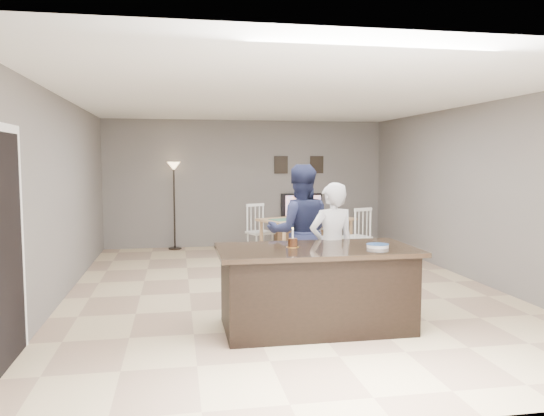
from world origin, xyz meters
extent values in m
plane|color=tan|center=(0.00, 0.00, 0.00)|extent=(8.00, 8.00, 0.00)
plane|color=slate|center=(0.00, 4.00, 1.35)|extent=(6.00, 0.00, 6.00)
plane|color=slate|center=(0.00, -4.00, 1.35)|extent=(6.00, 0.00, 6.00)
plane|color=slate|center=(-3.00, 0.00, 1.35)|extent=(0.00, 8.00, 8.00)
plane|color=slate|center=(3.00, 0.00, 1.35)|extent=(0.00, 8.00, 8.00)
plane|color=white|center=(0.00, 0.00, 2.70)|extent=(8.00, 8.00, 0.00)
cube|color=black|center=(0.00, -1.80, 0.42)|extent=(2.00, 1.00, 0.85)
cube|color=black|center=(0.00, -1.80, 0.88)|extent=(2.15, 1.10, 0.05)
cube|color=brown|center=(1.20, 3.77, 0.30)|extent=(1.20, 0.40, 0.60)
imported|color=black|center=(1.20, 3.84, 0.86)|extent=(0.91, 0.12, 0.53)
plane|color=orange|center=(1.20, 3.76, 0.87)|extent=(0.78, 0.00, 0.78)
cube|color=black|center=(0.75, 3.98, 1.75)|extent=(0.30, 0.02, 0.38)
cube|color=black|center=(1.55, 3.98, 1.75)|extent=(0.30, 0.02, 0.38)
plane|color=black|center=(-2.99, -2.30, 1.05)|extent=(0.00, 2.10, 2.10)
plane|color=white|center=(-2.99, -2.30, 2.14)|extent=(0.00, 1.02, 1.02)
imported|color=#BDBCC1|center=(0.34, -1.25, 0.79)|extent=(0.63, 0.47, 1.58)
imported|color=#1C213E|center=(0.11, -0.56, 0.90)|extent=(0.94, 0.77, 1.79)
cylinder|color=gold|center=(-0.25, -1.73, 0.90)|extent=(0.14, 0.14, 0.00)
cylinder|color=#381F0F|center=(-0.25, -1.73, 0.95)|extent=(0.10, 0.10, 0.09)
cylinder|color=white|center=(-0.25, -1.73, 1.05)|extent=(0.02, 0.02, 0.10)
sphere|color=#FFBF4C|center=(-0.25, -1.73, 1.11)|extent=(0.02, 0.02, 0.02)
cylinder|color=white|center=(0.66, -1.91, 0.91)|extent=(0.24, 0.24, 0.01)
cylinder|color=white|center=(0.66, -1.91, 0.92)|extent=(0.24, 0.24, 0.01)
cylinder|color=white|center=(0.66, -1.91, 0.93)|extent=(0.24, 0.24, 0.01)
cylinder|color=#2E518D|center=(0.66, -1.91, 0.94)|extent=(0.24, 0.24, 0.00)
cube|color=#A37C58|center=(0.87, 2.14, 0.76)|extent=(1.88, 1.48, 0.04)
cylinder|color=#A37C58|center=(0.32, 1.51, 0.37)|extent=(0.06, 0.06, 0.74)
cylinder|color=#A37C58|center=(1.42, 2.78, 0.37)|extent=(0.06, 0.06, 0.74)
cube|color=#396754|center=(0.87, 2.14, 0.78)|extent=(1.48, 0.87, 0.01)
cube|color=silver|center=(0.61, 1.26, 0.47)|extent=(0.56, 0.55, 0.04)
cylinder|color=silver|center=(0.51, 1.04, 0.22)|extent=(0.03, 0.03, 0.45)
cylinder|color=silver|center=(0.71, 1.48, 0.22)|extent=(0.03, 0.03, 0.45)
cube|color=silver|center=(0.68, 1.09, 0.98)|extent=(0.38, 0.17, 0.05)
cube|color=silver|center=(1.67, 1.68, 0.47)|extent=(0.56, 0.55, 0.04)
cylinder|color=silver|center=(1.57, 1.46, 0.22)|extent=(0.03, 0.03, 0.45)
cylinder|color=silver|center=(1.77, 1.90, 0.22)|extent=(0.03, 0.03, 0.45)
cube|color=silver|center=(1.74, 1.51, 0.98)|extent=(0.38, 0.17, 0.05)
cube|color=silver|center=(0.07, 2.61, 0.47)|extent=(0.56, 0.55, 0.04)
cylinder|color=silver|center=(0.18, 2.83, 0.22)|extent=(0.03, 0.03, 0.45)
cylinder|color=silver|center=(-0.03, 2.39, 0.22)|extent=(0.03, 0.03, 0.45)
cube|color=silver|center=(0.00, 2.78, 0.98)|extent=(0.38, 0.17, 0.05)
cube|color=silver|center=(1.13, 3.03, 0.47)|extent=(0.56, 0.55, 0.04)
cylinder|color=silver|center=(1.23, 3.25, 0.22)|extent=(0.03, 0.03, 0.45)
cylinder|color=silver|center=(1.03, 2.81, 0.22)|extent=(0.03, 0.03, 0.45)
cube|color=silver|center=(1.06, 3.20, 0.98)|extent=(0.38, 0.17, 0.05)
cylinder|color=black|center=(-1.54, 3.79, 0.01)|extent=(0.27, 0.27, 0.03)
cylinder|color=black|center=(-1.54, 3.79, 0.85)|extent=(0.03, 0.03, 1.67)
cone|color=#F7C587|center=(-1.54, 3.79, 1.73)|extent=(0.27, 0.27, 0.17)
camera|label=1|loc=(-1.49, -7.33, 1.85)|focal=35.00mm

